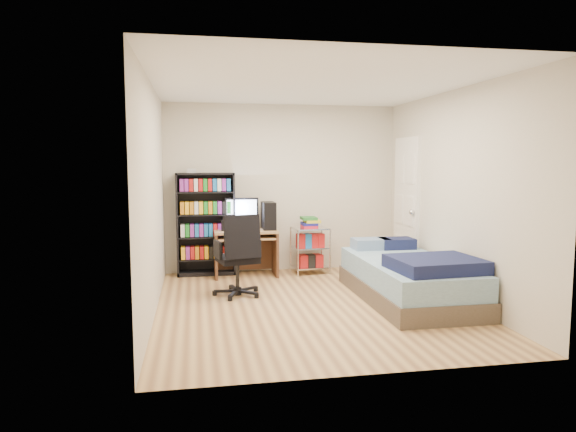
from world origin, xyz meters
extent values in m
cube|color=tan|center=(0.00, 0.00, -0.02)|extent=(3.50, 4.00, 0.04)
cube|color=white|center=(0.00, 0.00, 2.52)|extent=(3.50, 4.00, 0.04)
cube|color=beige|center=(0.00, 2.02, 1.25)|extent=(3.50, 0.04, 2.50)
cube|color=beige|center=(0.00, -2.02, 1.25)|extent=(3.50, 0.04, 2.50)
cube|color=beige|center=(-1.77, 0.00, 1.25)|extent=(0.04, 4.00, 2.50)
cube|color=beige|center=(1.77, 0.00, 1.25)|extent=(0.04, 4.00, 2.50)
cube|color=black|center=(-1.15, 1.84, 0.74)|extent=(0.84, 0.28, 1.49)
cube|color=black|center=(-1.15, 1.84, 0.23)|extent=(0.78, 0.26, 0.02)
cube|color=red|center=(-1.15, 1.83, 0.34)|extent=(0.73, 0.22, 0.18)
cube|color=black|center=(-1.15, 1.84, 0.56)|extent=(0.78, 0.26, 0.02)
cube|color=#1A6AB7|center=(-1.15, 1.83, 0.67)|extent=(0.73, 0.22, 0.18)
cube|color=black|center=(-1.15, 1.84, 0.88)|extent=(0.78, 0.26, 0.02)
cube|color=orange|center=(-1.15, 1.83, 0.99)|extent=(0.73, 0.22, 0.18)
cube|color=black|center=(-1.15, 1.84, 1.21)|extent=(0.78, 0.26, 0.02)
cube|color=#1C8327|center=(-1.15, 1.83, 1.32)|extent=(0.73, 0.22, 0.18)
cube|color=silver|center=(-1.34, 1.84, 1.52)|extent=(0.13, 0.12, 0.06)
cube|color=#A68355|center=(-0.59, 1.65, 0.65)|extent=(0.90, 0.49, 0.04)
cube|color=#382A1E|center=(-1.02, 1.65, 0.32)|extent=(0.04, 0.49, 0.64)
cube|color=#382A1E|center=(-0.16, 1.65, 0.32)|extent=(0.04, 0.49, 0.64)
cube|color=#382A1E|center=(-0.59, 1.88, 0.34)|extent=(0.86, 0.03, 0.58)
cube|color=#A68355|center=(-0.59, 1.58, 0.56)|extent=(0.81, 0.40, 0.02)
cube|color=black|center=(-0.59, 1.56, 0.59)|extent=(0.39, 0.13, 0.02)
cube|color=black|center=(-0.64, 1.75, 0.97)|extent=(0.48, 0.04, 0.32)
cube|color=#CCDEFF|center=(-0.64, 1.72, 0.97)|extent=(0.43, 0.01, 0.27)
cube|color=black|center=(-0.25, 1.69, 0.87)|extent=(0.18, 0.38, 0.39)
cube|color=black|center=(-0.91, 1.61, 0.75)|extent=(0.07, 0.07, 0.15)
cube|color=black|center=(-0.44, 1.56, 0.75)|extent=(0.07, 0.07, 0.15)
cylinder|color=black|center=(-0.80, 0.59, 0.26)|extent=(0.05, 0.05, 0.36)
cube|color=black|center=(-0.80, 0.59, 0.45)|extent=(0.54, 0.54, 0.08)
cube|color=black|center=(-0.76, 0.39, 0.76)|extent=(0.46, 0.23, 0.53)
cube|color=black|center=(-1.04, 0.54, 0.59)|extent=(0.10, 0.29, 0.21)
cube|color=black|center=(-0.56, 0.65, 0.59)|extent=(0.10, 0.29, 0.21)
cylinder|color=silver|center=(0.14, 1.45, 0.34)|extent=(0.02, 0.02, 0.68)
cylinder|color=silver|center=(0.63, 1.51, 0.34)|extent=(0.02, 0.02, 0.68)
cylinder|color=silver|center=(0.09, 1.80, 0.34)|extent=(0.02, 0.02, 0.68)
cylinder|color=silver|center=(0.59, 1.86, 0.34)|extent=(0.02, 0.02, 0.68)
cube|color=silver|center=(0.36, 1.66, 0.10)|extent=(0.54, 0.41, 0.02)
cube|color=silver|center=(0.36, 1.66, 0.39)|extent=(0.54, 0.41, 0.02)
cube|color=silver|center=(0.36, 1.66, 0.67)|extent=(0.54, 0.41, 0.02)
cube|color=red|center=(0.36, 1.66, 0.76)|extent=(0.25, 0.30, 0.16)
cube|color=brown|center=(1.19, 0.02, 0.11)|extent=(1.08, 2.16, 0.22)
cube|color=#90BBD7|center=(1.19, 0.02, 0.35)|extent=(1.04, 2.12, 0.26)
cube|color=#151B43|center=(1.24, -0.57, 0.54)|extent=(0.97, 0.82, 0.15)
cube|color=#96B1D4|center=(1.03, 0.88, 0.55)|extent=(0.49, 0.32, 0.14)
cube|color=#151B43|center=(1.38, 0.86, 0.55)|extent=(0.45, 0.32, 0.14)
cube|color=#382312|center=(1.19, -0.03, 0.48)|extent=(0.30, 0.24, 0.02)
cube|color=white|center=(1.73, 1.35, 1.00)|extent=(0.05, 0.80, 2.00)
sphere|color=silver|center=(1.67, 1.03, 0.95)|extent=(0.08, 0.08, 0.08)
camera|label=1|loc=(-1.30, -5.65, 1.64)|focal=32.00mm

